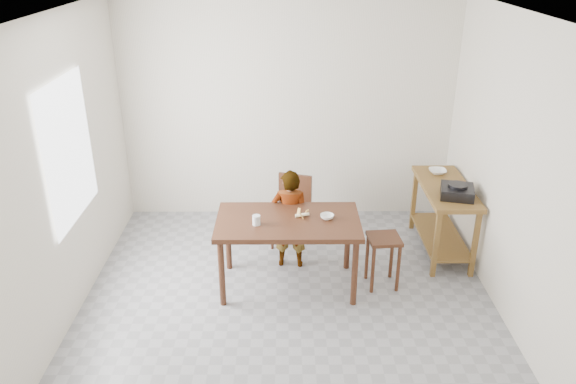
{
  "coord_description": "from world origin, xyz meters",
  "views": [
    {
      "loc": [
        -0.03,
        -4.55,
        3.23
      ],
      "look_at": [
        0.0,
        0.4,
        1.0
      ],
      "focal_mm": 35.0,
      "sensor_mm": 36.0,
      "label": 1
    }
  ],
  "objects_px": {
    "dining_chair": "(291,213)",
    "stool": "(382,261)",
    "dining_table": "(288,253)",
    "prep_counter": "(442,219)",
    "child": "(290,219)"
  },
  "relations": [
    {
      "from": "dining_chair",
      "to": "stool",
      "type": "height_order",
      "value": "dining_chair"
    },
    {
      "from": "dining_table",
      "to": "prep_counter",
      "type": "distance_m",
      "value": 1.86
    },
    {
      "from": "prep_counter",
      "to": "stool",
      "type": "relative_size",
      "value": 2.18
    },
    {
      "from": "dining_table",
      "to": "stool",
      "type": "bearing_deg",
      "value": 0.39
    },
    {
      "from": "stool",
      "to": "dining_table",
      "type": "bearing_deg",
      "value": -179.61
    },
    {
      "from": "child",
      "to": "dining_table",
      "type": "bearing_deg",
      "value": 89.94
    },
    {
      "from": "prep_counter",
      "to": "child",
      "type": "bearing_deg",
      "value": -170.07
    },
    {
      "from": "dining_table",
      "to": "dining_chair",
      "type": "bearing_deg",
      "value": 87.78
    },
    {
      "from": "child",
      "to": "stool",
      "type": "bearing_deg",
      "value": 159.87
    },
    {
      "from": "prep_counter",
      "to": "child",
      "type": "height_order",
      "value": "child"
    },
    {
      "from": "child",
      "to": "stool",
      "type": "height_order",
      "value": "child"
    },
    {
      "from": "dining_table",
      "to": "prep_counter",
      "type": "bearing_deg",
      "value": 22.15
    },
    {
      "from": "child",
      "to": "stool",
      "type": "relative_size",
      "value": 2.0
    },
    {
      "from": "prep_counter",
      "to": "dining_chair",
      "type": "distance_m",
      "value": 1.69
    },
    {
      "from": "prep_counter",
      "to": "child",
      "type": "relative_size",
      "value": 1.09
    }
  ]
}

